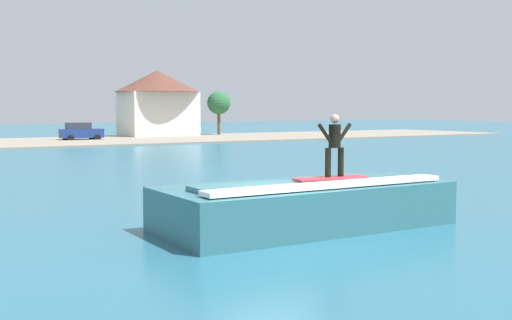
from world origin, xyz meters
TOP-DOWN VIEW (x-y plane):
  - ground_plane at (0.00, 0.00)m, footprint 260.00×260.00m
  - wave_crest at (1.55, 0.85)m, footprint 7.90×3.36m
  - surfboard at (2.02, 0.39)m, footprint 2.08×0.69m
  - surfer at (2.14, 0.39)m, footprint 1.10×0.32m
  - car_far_shore at (9.28, 50.34)m, footprint 4.09×2.08m
  - house_gabled_white at (19.63, 55.45)m, footprint 9.77×9.77m
  - tree_tall_bare at (26.75, 53.93)m, footprint 2.76×2.76m

SIDE VIEW (x-z plane):
  - ground_plane at x=0.00m, z-range 0.00..0.00m
  - wave_crest at x=1.55m, z-range -0.04..1.29m
  - car_far_shore at x=9.28m, z-range 0.01..1.87m
  - surfboard at x=2.02m, z-range 1.32..1.38m
  - surfer at x=2.14m, z-range 1.48..3.14m
  - tree_tall_bare at x=26.75m, z-range 1.24..6.56m
  - house_gabled_white at x=19.63m, z-range 0.62..8.24m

